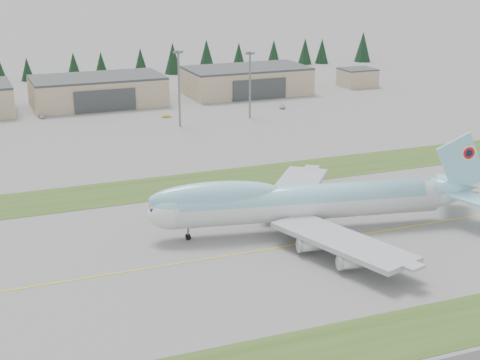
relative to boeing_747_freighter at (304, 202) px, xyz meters
name	(u,v)px	position (x,y,z in m)	size (l,w,h in m)	color
ground	(321,241)	(0.83, -6.43, -6.40)	(7000.00, 7000.00, 0.00)	slate
grass_strip_near	(435,328)	(0.83, -44.43, -6.40)	(400.00, 14.00, 0.08)	#364A1A
grass_strip_far	(239,179)	(0.83, 38.57, -6.40)	(400.00, 18.00, 0.08)	#364A1A
taxiway_line_main	(321,241)	(0.83, -6.43, -6.40)	(400.00, 0.40, 0.02)	gold
boeing_747_freighter	(304,202)	(0.00, 0.00, 0.00)	(74.06, 62.63, 19.42)	silver
hangar_center	(98,91)	(-14.17, 143.47, -1.01)	(48.00, 26.60, 10.80)	tan
hangar_right	(247,80)	(45.83, 143.47, -1.01)	(48.00, 26.60, 10.80)	tan
control_shed	(357,77)	(95.83, 141.57, -2.60)	(14.00, 12.00, 7.60)	tan
floodlight_masts	(73,84)	(-29.82, 100.98, 9.46)	(132.95, 6.00, 24.73)	slate
service_vehicle_a	(42,118)	(-36.78, 128.54, -6.40)	(1.53, 3.80, 1.30)	silver
service_vehicle_b	(166,117)	(3.48, 113.53, -6.40)	(1.14, 3.25, 1.07)	gold
service_vehicle_c	(282,108)	(47.41, 112.68, -6.40)	(1.90, 4.69, 1.36)	#ACACB0
conifer_belt	(84,62)	(-7.81, 205.31, 0.74)	(273.63, 16.01, 16.84)	black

